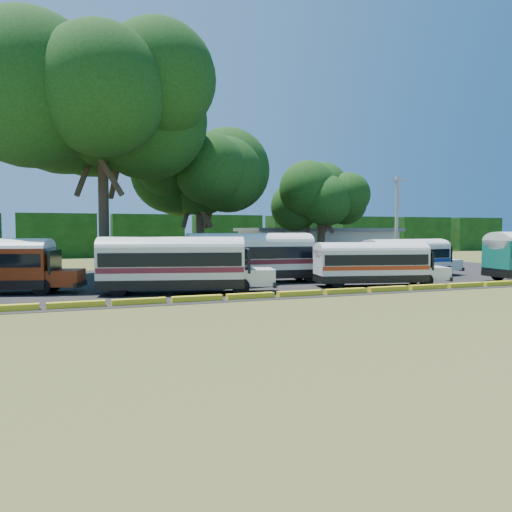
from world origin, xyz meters
name	(u,v)px	position (x,y,z in m)	size (l,w,h in m)	color
ground	(283,300)	(0.00, 0.00, 0.00)	(160.00, 160.00, 0.00)	#46541C
asphalt_strip	(232,279)	(1.00, 12.00, 0.01)	(64.00, 24.00, 0.02)	black
curb	(275,295)	(0.00, 1.00, 0.15)	(53.70, 0.45, 0.30)	yellow
terminal_building	(318,244)	(18.00, 30.00, 2.03)	(19.00, 9.00, 4.00)	beige
treeline_backdrop	(148,235)	(0.00, 48.00, 3.00)	(130.00, 4.00, 6.00)	black
bus_cream_west	(176,262)	(-4.91, 4.47, 1.91)	(10.56, 4.96, 3.37)	black
bus_cream_east	(253,255)	(1.41, 8.42, 2.01)	(10.97, 3.45, 3.55)	black
bus_white_red	(374,261)	(8.23, 3.65, 1.67)	(9.25, 4.06, 2.95)	black
bus_white_blue	(408,256)	(14.62, 8.37, 1.72)	(9.45, 3.31, 3.04)	black
tree_west	(102,97)	(-8.13, 16.30, 14.02)	(14.41, 14.41, 19.34)	#3C2B1E
tree_center	(200,175)	(1.10, 22.05, 9.01)	(10.57, 10.57, 12.92)	#3C2B1E
tree_east	(321,191)	(14.22, 22.15, 7.84)	(8.05, 8.05, 10.85)	#3C2B1E
utility_pole	(397,223)	(16.78, 12.77, 4.41)	(1.60, 0.30, 8.60)	gray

